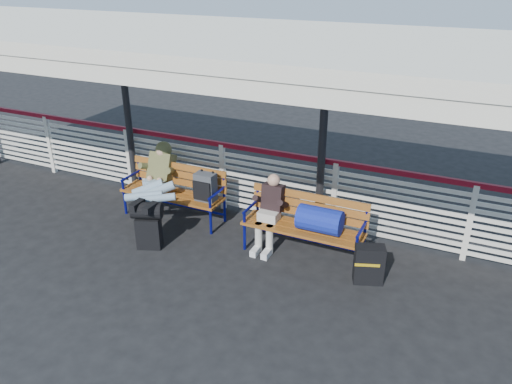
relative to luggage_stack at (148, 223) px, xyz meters
The scene contains 9 objects.
ground 0.62m from the luggage_stack, 32.29° to the right, with size 60.00×60.00×0.00m, color black.
fence 1.72m from the luggage_stack, 76.58° to the left, with size 12.08×0.08×1.24m.
canopy 2.73m from the luggage_stack, 57.49° to the left, with size 12.60×3.60×3.16m.
luggage_stack is the anchor object (origin of this frame).
bench_left 1.05m from the luggage_stack, 89.54° to the left, with size 1.80×0.56×0.93m.
bench_right 2.48m from the luggage_stack, 18.84° to the left, with size 1.80×0.56×0.92m.
traveler_man 0.81m from the luggage_stack, 116.70° to the left, with size 0.94×1.64×0.77m.
companion_person 1.84m from the luggage_stack, 25.83° to the left, with size 0.32×0.66×1.15m.
suitcase_side 3.29m from the luggage_stack, ahead, with size 0.45×0.36×0.55m.
Camera 1 is at (3.87, -5.07, 3.99)m, focal length 35.00 mm.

